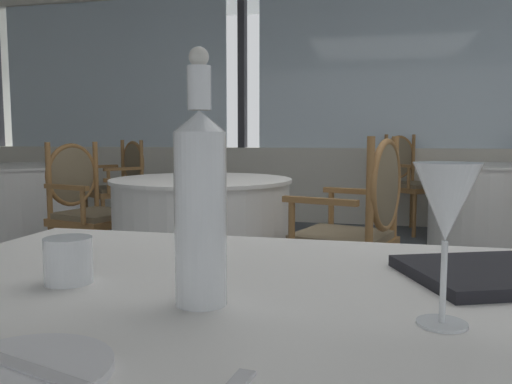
{
  "coord_description": "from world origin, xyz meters",
  "views": [
    {
      "loc": [
        -0.07,
        -2.34,
        0.97
      ],
      "look_at": [
        -0.3,
        -1.37,
        0.87
      ],
      "focal_mm": 36.91,
      "sensor_mm": 36.0,
      "label": 1
    }
  ],
  "objects_px": {
    "wine_glass": "(446,206)",
    "menu_book": "(500,273)",
    "dining_chair_3_1": "(122,180)",
    "dining_chair_2_0": "(86,201)",
    "side_plate": "(21,372)",
    "water_bottle": "(200,202)",
    "dining_chair_1_0": "(407,175)",
    "water_tumbler": "(69,260)",
    "dining_chair_2_1": "(360,220)"
  },
  "relations": [
    {
      "from": "side_plate",
      "to": "dining_chair_3_1",
      "type": "distance_m",
      "value": 4.72
    },
    {
      "from": "water_tumbler",
      "to": "dining_chair_1_0",
      "type": "height_order",
      "value": "dining_chair_1_0"
    },
    {
      "from": "side_plate",
      "to": "menu_book",
      "type": "bearing_deg",
      "value": 42.72
    },
    {
      "from": "water_tumbler",
      "to": "dining_chair_3_1",
      "type": "relative_size",
      "value": 0.08
    },
    {
      "from": "dining_chair_1_0",
      "to": "dining_chair_2_0",
      "type": "bearing_deg",
      "value": -85.88
    },
    {
      "from": "dining_chair_2_0",
      "to": "dining_chair_3_1",
      "type": "bearing_deg",
      "value": 125.81
    },
    {
      "from": "dining_chair_2_0",
      "to": "dining_chair_2_1",
      "type": "bearing_deg",
      "value": -0.0
    },
    {
      "from": "side_plate",
      "to": "wine_glass",
      "type": "height_order",
      "value": "wine_glass"
    },
    {
      "from": "side_plate",
      "to": "wine_glass",
      "type": "relative_size",
      "value": 0.88
    },
    {
      "from": "dining_chair_3_1",
      "to": "dining_chair_1_0",
      "type": "bearing_deg",
      "value": 146.18
    },
    {
      "from": "wine_glass",
      "to": "water_bottle",
      "type": "bearing_deg",
      "value": 178.13
    },
    {
      "from": "water_bottle",
      "to": "dining_chair_2_1",
      "type": "relative_size",
      "value": 0.37
    },
    {
      "from": "water_bottle",
      "to": "wine_glass",
      "type": "distance_m",
      "value": 0.33
    },
    {
      "from": "wine_glass",
      "to": "dining_chair_1_0",
      "type": "height_order",
      "value": "dining_chair_1_0"
    },
    {
      "from": "water_bottle",
      "to": "dining_chair_2_0",
      "type": "height_order",
      "value": "water_bottle"
    },
    {
      "from": "dining_chair_1_0",
      "to": "water_bottle",
      "type": "bearing_deg",
      "value": -50.36
    },
    {
      "from": "wine_glass",
      "to": "menu_book",
      "type": "relative_size",
      "value": 0.71
    },
    {
      "from": "water_bottle",
      "to": "dining_chair_2_0",
      "type": "bearing_deg",
      "value": 124.52
    },
    {
      "from": "wine_glass",
      "to": "dining_chair_2_0",
      "type": "relative_size",
      "value": 0.22
    },
    {
      "from": "dining_chair_1_0",
      "to": "dining_chair_2_1",
      "type": "xyz_separation_m",
      "value": [
        -0.35,
        -3.02,
        -0.02
      ]
    },
    {
      "from": "dining_chair_3_1",
      "to": "water_tumbler",
      "type": "bearing_deg",
      "value": 63.33
    },
    {
      "from": "side_plate",
      "to": "water_bottle",
      "type": "xyz_separation_m",
      "value": [
        0.1,
        0.26,
        0.14
      ]
    },
    {
      "from": "dining_chair_1_0",
      "to": "wine_glass",
      "type": "bearing_deg",
      "value": -46.57
    },
    {
      "from": "wine_glass",
      "to": "water_tumbler",
      "type": "distance_m",
      "value": 0.59
    },
    {
      "from": "dining_chair_2_1",
      "to": "dining_chair_3_1",
      "type": "bearing_deg",
      "value": -24.56
    },
    {
      "from": "side_plate",
      "to": "water_bottle",
      "type": "relative_size",
      "value": 0.5
    },
    {
      "from": "side_plate",
      "to": "water_tumbler",
      "type": "xyz_separation_m",
      "value": [
        -0.15,
        0.31,
        0.03
      ]
    },
    {
      "from": "dining_chair_2_1",
      "to": "dining_chair_3_1",
      "type": "relative_size",
      "value": 1.04
    },
    {
      "from": "dining_chair_1_0",
      "to": "dining_chair_3_1",
      "type": "xyz_separation_m",
      "value": [
        -2.72,
        -0.97,
        -0.03
      ]
    },
    {
      "from": "water_bottle",
      "to": "dining_chair_3_1",
      "type": "relative_size",
      "value": 0.38
    },
    {
      "from": "menu_book",
      "to": "dining_chair_3_1",
      "type": "relative_size",
      "value": 0.31
    },
    {
      "from": "water_tumbler",
      "to": "dining_chair_1_0",
      "type": "xyz_separation_m",
      "value": [
        0.75,
        4.87,
        -0.19
      ]
    },
    {
      "from": "dining_chair_2_1",
      "to": "dining_chair_2_0",
      "type": "bearing_deg",
      "value": -0.0
    },
    {
      "from": "water_bottle",
      "to": "dining_chair_1_0",
      "type": "relative_size",
      "value": 0.36
    },
    {
      "from": "dining_chair_3_1",
      "to": "water_bottle",
      "type": "bearing_deg",
      "value": 65.83
    },
    {
      "from": "water_tumbler",
      "to": "menu_book",
      "type": "bearing_deg",
      "value": 15.14
    },
    {
      "from": "wine_glass",
      "to": "dining_chair_2_0",
      "type": "distance_m",
      "value": 3.19
    },
    {
      "from": "water_bottle",
      "to": "water_tumbler",
      "type": "xyz_separation_m",
      "value": [
        -0.25,
        0.05,
        -0.11
      ]
    },
    {
      "from": "wine_glass",
      "to": "dining_chair_2_1",
      "type": "height_order",
      "value": "dining_chair_2_1"
    },
    {
      "from": "dining_chair_2_1",
      "to": "dining_chair_3_1",
      "type": "xyz_separation_m",
      "value": [
        -2.36,
        2.05,
        -0.01
      ]
    },
    {
      "from": "menu_book",
      "to": "dining_chair_2_0",
      "type": "relative_size",
      "value": 0.31
    },
    {
      "from": "dining_chair_2_1",
      "to": "dining_chair_3_1",
      "type": "distance_m",
      "value": 3.13
    },
    {
      "from": "water_tumbler",
      "to": "wine_glass",
      "type": "bearing_deg",
      "value": -6.37
    },
    {
      "from": "side_plate",
      "to": "water_bottle",
      "type": "height_order",
      "value": "water_bottle"
    },
    {
      "from": "dining_chair_1_0",
      "to": "dining_chair_3_1",
      "type": "height_order",
      "value": "dining_chair_1_0"
    },
    {
      "from": "water_bottle",
      "to": "menu_book",
      "type": "distance_m",
      "value": 0.52
    },
    {
      "from": "water_bottle",
      "to": "dining_chair_3_1",
      "type": "xyz_separation_m",
      "value": [
        -2.21,
        3.95,
        -0.33
      ]
    },
    {
      "from": "dining_chair_2_0",
      "to": "dining_chair_1_0",
      "type": "bearing_deg",
      "value": 65.03
    },
    {
      "from": "dining_chair_3_1",
      "to": "dining_chair_2_0",
      "type": "bearing_deg",
      "value": 56.01
    },
    {
      "from": "dining_chair_2_0",
      "to": "wine_glass",
      "type": "bearing_deg",
      "value": -34.31
    }
  ]
}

